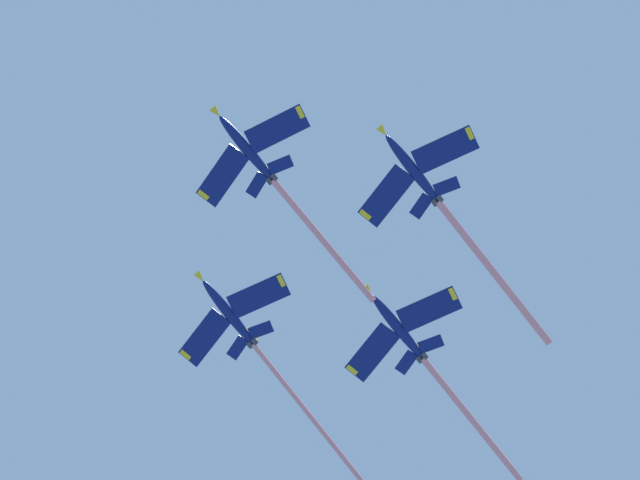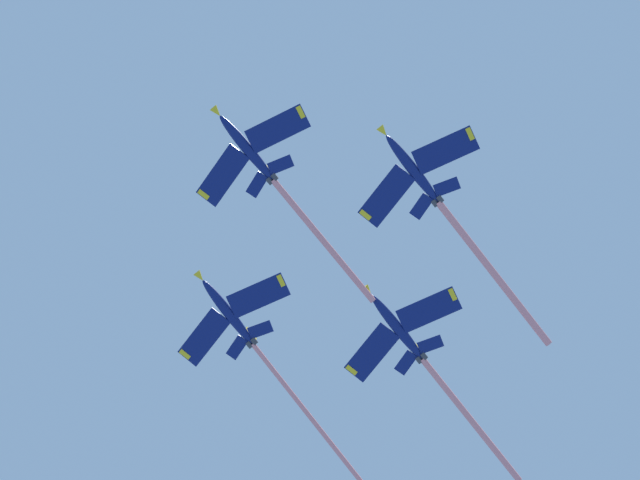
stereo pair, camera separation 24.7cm
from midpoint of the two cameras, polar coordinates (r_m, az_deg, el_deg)
jet_lead at (r=175.46m, az=-2.38°, el=3.06°), size 23.30×31.06×9.35m
jet_left_wing at (r=173.16m, az=5.79°, el=1.55°), size 24.21×33.77×10.91m
jet_right_wing at (r=181.26m, az=-3.38°, el=-4.54°), size 24.84×35.33×10.62m
jet_slot at (r=178.44m, az=4.71°, el=-5.35°), size 23.07×31.55×9.40m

